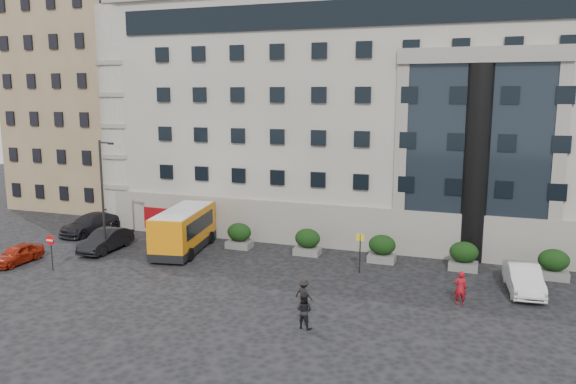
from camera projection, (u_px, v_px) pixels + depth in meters
name	position (u px, v px, depth m)	size (l,w,h in m)	color
ground	(247.00, 289.00, 32.32)	(120.00, 120.00, 0.00)	black
civic_building	(409.00, 118.00, 49.23)	(44.00, 24.00, 18.00)	gray
entrance_column	(476.00, 164.00, 36.84)	(1.80, 1.80, 13.00)	black
apartment_near	(108.00, 104.00, 57.00)	(14.00, 14.00, 20.00)	#8A6D50
apartment_far	(174.00, 94.00, 74.52)	(13.00, 13.00, 22.00)	#7A6047
hedge_a	(239.00, 235.00, 40.71)	(1.80, 1.26, 1.84)	#5C5C5A
hedge_b	(308.00, 242.00, 39.01)	(1.80, 1.26, 1.84)	#5C5C5A
hedge_c	(382.00, 248.00, 37.31)	(1.80, 1.26, 1.84)	#5C5C5A
hedge_d	(464.00, 256.00, 35.61)	(1.80, 1.26, 1.84)	#5C5C5A
hedge_e	(553.00, 264.00, 33.92)	(1.80, 1.26, 1.84)	#5C5C5A
street_lamp	(103.00, 193.00, 38.24)	(1.16, 0.18, 8.00)	#262628
bus_stop_sign	(360.00, 246.00, 34.87)	(0.50, 0.08, 2.52)	#262628
no_entry_sign	(51.00, 246.00, 35.31)	(0.64, 0.16, 2.32)	#262628
minibus	(184.00, 228.00, 39.78)	(3.67, 7.53, 3.01)	orange
red_truck	(176.00, 208.00, 47.56)	(3.01, 5.58, 2.88)	maroon
parked_car_a	(17.00, 254.00, 37.04)	(1.49, 3.71, 1.26)	maroon
parked_car_b	(106.00, 240.00, 40.00)	(1.63, 4.68, 1.54)	black
parked_car_c	(91.00, 224.00, 44.95)	(2.20, 5.41, 1.57)	black
parked_car_d	(156.00, 208.00, 51.31)	(2.56, 5.55, 1.54)	black
white_taxi	(524.00, 278.00, 31.66)	(1.68, 4.83, 1.59)	silver
pedestrian_a	(460.00, 288.00, 29.73)	(0.67, 0.44, 1.85)	maroon
pedestrian_b	(304.00, 311.00, 26.79)	(0.85, 0.66, 1.75)	black
pedestrian_c	(304.00, 294.00, 29.20)	(1.02, 0.59, 1.58)	black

